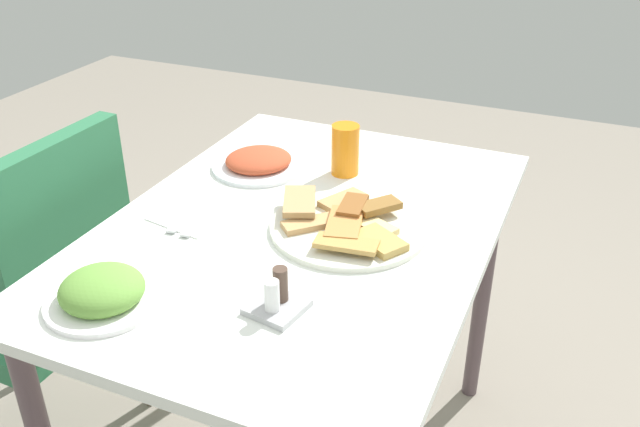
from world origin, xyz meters
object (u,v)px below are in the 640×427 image
(dining_chair, at_px, (43,285))
(spoon, at_px, (188,211))
(salad_plate_rice, at_px, (259,162))
(paper_napkin, at_px, (195,214))
(dining_table, at_px, (302,261))
(salad_plate_greens, at_px, (102,292))
(condiment_caddy, at_px, (277,299))
(pide_platter, at_px, (348,224))
(fork, at_px, (202,214))
(soda_can, at_px, (345,150))

(dining_chair, height_order, spoon, dining_chair)
(salad_plate_rice, bearing_deg, paper_napkin, 176.58)
(dining_table, bearing_deg, salad_plate_greens, 153.06)
(salad_plate_rice, bearing_deg, dining_chair, 127.87)
(condiment_caddy, bearing_deg, dining_table, 16.98)
(pide_platter, xyz_separation_m, fork, (-0.07, 0.31, -0.01))
(soda_can, height_order, condiment_caddy, soda_can)
(dining_table, height_order, dining_chair, dining_chair)
(dining_table, height_order, condiment_caddy, condiment_caddy)
(soda_can, bearing_deg, salad_plate_rice, 105.44)
(dining_chair, height_order, fork, dining_chair)
(dining_table, height_order, spoon, spoon)
(pide_platter, xyz_separation_m, condiment_caddy, (-0.30, 0.01, 0.01))
(pide_platter, height_order, paper_napkin, pide_platter)
(dining_table, bearing_deg, salad_plate_rice, 45.08)
(salad_plate_rice, bearing_deg, spoon, 172.70)
(condiment_caddy, bearing_deg, pide_platter, -2.04)
(dining_chair, bearing_deg, salad_plate_rice, -52.13)
(fork, bearing_deg, salad_plate_rice, -10.19)
(condiment_caddy, bearing_deg, spoon, 54.84)
(salad_plate_greens, xyz_separation_m, spoon, (0.33, 0.05, -0.02))
(dining_table, distance_m, salad_plate_rice, 0.32)
(soda_can, bearing_deg, paper_napkin, 145.57)
(paper_napkin, bearing_deg, salad_plate_greens, -175.12)
(dining_chair, bearing_deg, pide_platter, -79.24)
(salad_plate_greens, relative_size, soda_can, 1.67)
(soda_can, xyz_separation_m, paper_napkin, (-0.32, 0.22, -0.06))
(dining_chair, distance_m, paper_napkin, 0.49)
(dining_table, height_order, soda_can, soda_can)
(dining_chair, relative_size, soda_can, 7.42)
(salad_plate_greens, bearing_deg, fork, 1.81)
(paper_napkin, xyz_separation_m, condiment_caddy, (-0.23, -0.31, 0.02))
(salad_plate_greens, bearing_deg, dining_table, -26.94)
(dining_chair, xyz_separation_m, spoon, (0.07, -0.40, 0.26))
(pide_platter, bearing_deg, fork, 102.62)
(salad_plate_rice, height_order, soda_can, soda_can)
(soda_can, distance_m, paper_napkin, 0.39)
(salad_plate_greens, distance_m, condiment_caddy, 0.30)
(dining_chair, relative_size, salad_plate_rice, 3.97)
(soda_can, relative_size, paper_napkin, 0.80)
(dining_table, relative_size, pide_platter, 3.21)
(paper_napkin, distance_m, spoon, 0.02)
(soda_can, distance_m, spoon, 0.40)
(dining_table, xyz_separation_m, pide_platter, (0.01, -0.10, 0.11))
(fork, relative_size, spoon, 1.02)
(salad_plate_rice, distance_m, spoon, 0.27)
(dining_chair, height_order, condiment_caddy, dining_chair)
(salad_plate_rice, bearing_deg, condiment_caddy, -149.07)
(dining_chair, xyz_separation_m, pide_platter, (0.14, -0.74, 0.26))
(soda_can, height_order, spoon, soda_can)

